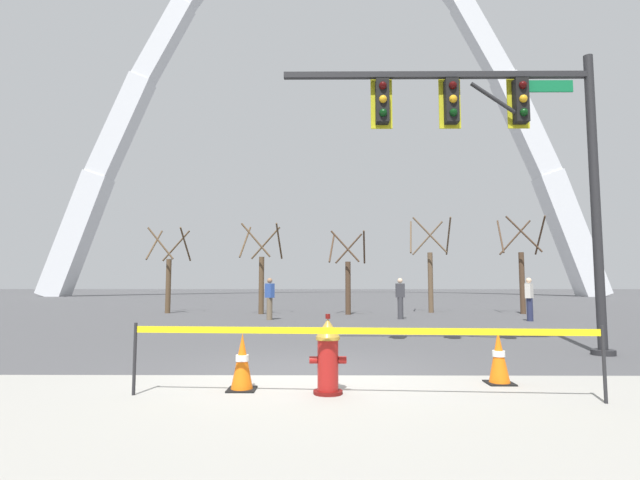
{
  "coord_description": "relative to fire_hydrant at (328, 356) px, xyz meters",
  "views": [
    {
      "loc": [
        0.16,
        -7.49,
        1.37
      ],
      "look_at": [
        0.06,
        5.0,
        2.5
      ],
      "focal_mm": 27.17,
      "sensor_mm": 36.0,
      "label": 1
    }
  ],
  "objects": [
    {
      "name": "monument_arch",
      "position": [
        -0.21,
        47.02,
        20.87
      ],
      "size": [
        61.85,
        2.67,
        48.14
      ],
      "color": "silver",
      "rests_on": "ground"
    },
    {
      "name": "traffic_cone_mid_sidewalk",
      "position": [
        2.34,
        0.62,
        -0.11
      ],
      "size": [
        0.36,
        0.36,
        0.73
      ],
      "color": "black",
      "rests_on": "ground"
    },
    {
      "name": "pedestrian_standing_center",
      "position": [
        7.53,
        11.87,
        0.35
      ],
      "size": [
        0.37,
        0.39,
        1.59
      ],
      "color": "#232847",
      "rests_on": "ground"
    },
    {
      "name": "traffic_cone_by_hydrant",
      "position": [
        -1.1,
        0.19,
        -0.11
      ],
      "size": [
        0.36,
        0.36,
        0.73
      ],
      "color": "black",
      "rests_on": "ground"
    },
    {
      "name": "tree_center_left",
      "position": [
        1.03,
        15.69,
        1.18
      ],
      "size": [
        1.72,
        1.73,
        3.72
      ],
      "color": "#473323",
      "rests_on": "ground"
    },
    {
      "name": "tree_far_left",
      "position": [
        -7.38,
        16.67,
        1.3
      ],
      "size": [
        1.84,
        1.85,
        3.98
      ],
      "color": "brown",
      "rests_on": "ground"
    },
    {
      "name": "pedestrian_walking_right",
      "position": [
        -2.12,
        12.41,
        0.35
      ],
      "size": [
        0.39,
        0.38,
        1.59
      ],
      "color": "brown",
      "rests_on": "ground"
    },
    {
      "name": "ground_plane",
      "position": [
        -0.21,
        1.35,
        -0.47
      ],
      "size": [
        240.0,
        240.0,
        0.0
      ],
      "primitive_type": "plane",
      "color": "#474749"
    },
    {
      "name": "fire_hydrant",
      "position": [
        0.0,
        0.0,
        0.0
      ],
      "size": [
        0.46,
        0.48,
        0.99
      ],
      "color": "#5E0F0D",
      "rests_on": "ground"
    },
    {
      "name": "tree_left_mid",
      "position": [
        -2.92,
        16.05,
        1.35
      ],
      "size": [
        1.89,
        1.9,
        4.09
      ],
      "color": "brown",
      "rests_on": "ground"
    },
    {
      "name": "pedestrian_walking_left",
      "position": [
        2.93,
        12.88,
        0.35
      ],
      "size": [
        0.35,
        0.22,
        1.59
      ],
      "color": "#38383D",
      "rests_on": "ground"
    },
    {
      "name": "caution_tape_barrier",
      "position": [
        0.39,
        -0.28,
        0.15
      ],
      "size": [
        5.59,
        0.41,
        0.89
      ],
      "color": "#232326",
      "rests_on": "ground"
    },
    {
      "name": "traffic_signal_gantry",
      "position": [
        3.59,
        3.38,
        3.8
      ],
      "size": [
        6.42,
        0.44,
        6.0
      ],
      "color": "#232326",
      "rests_on": "ground"
    },
    {
      "name": "tree_right_mid",
      "position": [
        9.05,
        16.21,
        1.5
      ],
      "size": [
        2.04,
        2.05,
        4.42
      ],
      "color": "#473323",
      "rests_on": "ground"
    },
    {
      "name": "tree_center_right",
      "position": [
        5.05,
        17.14,
        1.54
      ],
      "size": [
        2.07,
        2.08,
        4.5
      ],
      "color": "brown",
      "rests_on": "ground"
    }
  ]
}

